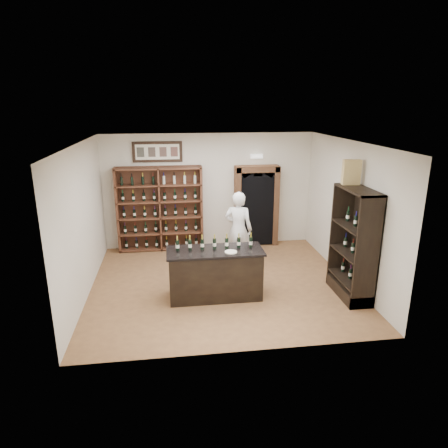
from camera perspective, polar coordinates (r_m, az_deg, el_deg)
The scene contains 21 objects.
floor at distance 8.73m, azimuth -0.39°, elevation -8.43°, with size 5.50×5.50×0.00m, color #8C5F38.
ceiling at distance 7.92m, azimuth -0.43°, elevation 11.57°, with size 5.50×5.50×0.00m, color white.
wall_back at distance 10.61m, azimuth -2.16°, elevation 4.76°, with size 5.50×0.04×3.00m, color silver.
wall_left at distance 8.32m, azimuth -19.54°, elevation 0.31°, with size 0.04×5.00×3.00m, color silver.
wall_right at distance 8.97m, azimuth 17.30°, elevation 1.68°, with size 0.04×5.00×3.00m, color silver.
wine_shelf at distance 10.50m, azimuth -9.12°, elevation 2.17°, with size 2.20×0.38×2.20m.
framed_picture at distance 10.36m, azimuth -9.49°, elevation 10.14°, with size 1.25×0.04×0.52m, color black.
arched_doorway at distance 10.72m, azimuth 4.63°, elevation 2.86°, with size 1.17×0.35×2.17m.
emergency_light at distance 10.57m, azimuth 4.69°, elevation 9.62°, with size 0.30×0.10×0.10m, color white.
tasting_counter at distance 7.96m, azimuth -1.27°, elevation -7.14°, with size 1.88×0.78×1.00m.
counter_bottle_0 at distance 7.76m, azimuth -6.66°, elevation -3.05°, with size 0.07×0.07×0.30m.
counter_bottle_1 at distance 7.76m, azimuth -4.89°, elevation -2.97°, with size 0.07×0.07×0.30m.
counter_bottle_2 at distance 7.78m, azimuth -3.12°, elevation -2.90°, with size 0.07×0.07×0.30m.
counter_bottle_3 at distance 7.80m, azimuth -1.36°, elevation -2.82°, with size 0.07×0.07×0.30m.
counter_bottle_4 at distance 7.83m, azimuth 0.39°, elevation -2.74°, with size 0.07×0.07×0.30m.
counter_bottle_5 at distance 7.86m, azimuth 2.12°, elevation -2.66°, with size 0.07×0.07×0.30m.
counter_bottle_6 at distance 7.90m, azimuth 3.84°, elevation -2.57°, with size 0.07×0.07×0.30m.
side_cabinet at distance 8.33m, azimuth 18.00°, elevation -4.96°, with size 0.48×1.20×2.20m.
shopkeeper at distance 9.35m, azimuth 2.05°, elevation -0.75°, with size 0.66×0.43×1.80m, color white.
plate at distance 7.64m, azimuth 1.00°, elevation -4.02°, with size 0.24×0.24×0.02m, color white.
wine_crate at distance 8.22m, azimuth 17.74°, elevation 7.06°, with size 0.35×0.14×0.49m, color tan.
Camera 1 is at (-1.01, -7.82, 3.76)m, focal length 32.00 mm.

